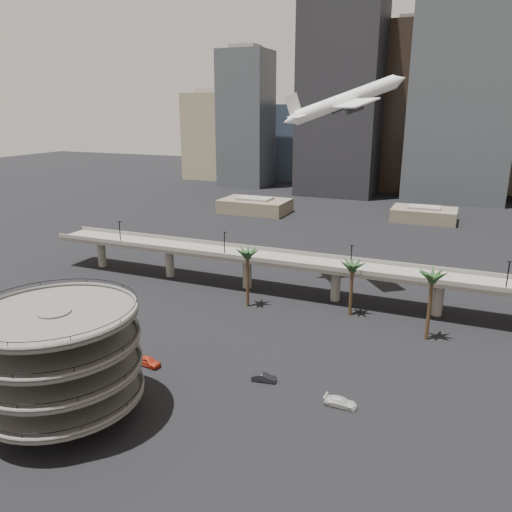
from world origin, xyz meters
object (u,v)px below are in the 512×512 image
at_px(overpass, 290,264).
at_px(car_c, 340,402).
at_px(parking_ramp, 59,355).
at_px(airborne_jet, 345,101).
at_px(car_a, 148,361).
at_px(car_b, 264,378).

height_order(overpass, car_c, overpass).
distance_m(parking_ramp, car_c, 40.54).
xyz_separation_m(parking_ramp, car_c, (35.28, 17.76, -9.14)).
relative_size(airborne_jet, car_c, 5.57).
xyz_separation_m(parking_ramp, car_a, (2.12, 16.89, -9.02)).
xyz_separation_m(airborne_jet, car_a, (-18.40, -57.27, -43.05)).
height_order(parking_ramp, car_b, parking_ramp).
bearing_deg(car_b, overpass, 3.59).
distance_m(airborne_jet, car_c, 72.54).
distance_m(parking_ramp, car_a, 19.26).
bearing_deg(car_c, car_b, 81.39).
height_order(overpass, car_a, overpass).
xyz_separation_m(overpass, airborne_jet, (7.52, 15.16, 36.53)).
bearing_deg(car_b, parking_ramp, 122.02).
bearing_deg(overpass, car_a, -104.49).
xyz_separation_m(airborne_jet, car_b, (1.74, -54.30, -43.20)).
relative_size(car_a, car_c, 0.99).
bearing_deg(car_b, car_a, 88.67).
bearing_deg(car_a, car_c, -81.13).
distance_m(overpass, car_c, 47.34).
distance_m(airborne_jet, car_a, 73.97).
bearing_deg(parking_ramp, car_a, 82.85).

